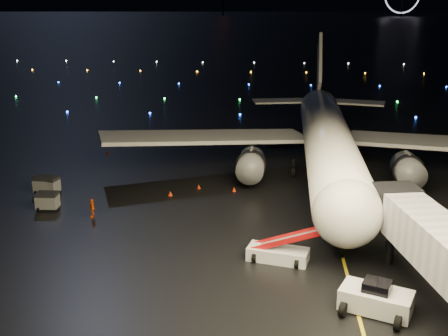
{
  "coord_description": "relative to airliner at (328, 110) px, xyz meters",
  "views": [
    {
      "loc": [
        5.81,
        -37.96,
        20.05
      ],
      "look_at": [
        1.69,
        12.0,
        5.0
      ],
      "focal_mm": 45.0,
      "sensor_mm": 36.0,
      "label": 1
    }
  ],
  "objects": [
    {
      "name": "baggage_cart_0",
      "position": [
        -28.59,
        -14.9,
        -6.76
      ],
      "size": [
        2.13,
        1.53,
        1.76
      ],
      "primitive_type": "cube",
      "rotation": [
        0.0,
        0.0,
        0.04
      ],
      "color": "gray",
      "rests_on": "ground"
    },
    {
      "name": "airliner",
      "position": [
        0.0,
        0.0,
        0.0
      ],
      "size": [
        55.46,
        52.84,
        15.29
      ],
      "primitive_type": null,
      "rotation": [
        0.0,
        0.0,
        -0.03
      ],
      "color": "silver",
      "rests_on": "ground"
    },
    {
      "name": "belt_loader",
      "position": [
        -5.84,
        -24.52,
        -5.93
      ],
      "size": [
        7.32,
        3.53,
        3.43
      ],
      "primitive_type": null,
      "rotation": [
        0.0,
        0.0,
        -0.24
      ],
      "color": "silver",
      "rests_on": "ground"
    },
    {
      "name": "ground",
      "position": [
        -12.58,
        272.25,
        -7.65
      ],
      "size": [
        2000.0,
        2000.0,
        0.0
      ],
      "primitive_type": "plane",
      "color": "black",
      "rests_on": "ground"
    },
    {
      "name": "safety_cone_2",
      "position": [
        -17.14,
        -9.86,
        -7.39
      ],
      "size": [
        0.6,
        0.6,
        0.52
      ],
      "primitive_type": "cone",
      "rotation": [
        0.0,
        0.0,
        0.43
      ],
      "color": "#F43105",
      "rests_on": "ground"
    },
    {
      "name": "lane_centre",
      "position": [
        -0.58,
        -12.75,
        -7.64
      ],
      "size": [
        0.25,
        80.0,
        0.02
      ],
      "primitive_type": "cube",
      "color": "gold",
      "rests_on": "ground"
    },
    {
      "name": "pushback_tug",
      "position": [
        0.61,
        -31.67,
        -6.54
      ],
      "size": [
        5.22,
        4.04,
        2.21
      ],
      "primitive_type": "cube",
      "rotation": [
        0.0,
        0.0,
        -0.4
      ],
      "color": "silver",
      "rests_on": "ground"
    },
    {
      "name": "baggage_cart_1",
      "position": [
        -30.76,
        -10.07,
        -6.72
      ],
      "size": [
        2.27,
        1.67,
        1.85
      ],
      "primitive_type": "cube",
      "rotation": [
        0.0,
        0.0,
        -0.07
      ],
      "color": "gray",
      "rests_on": "ground"
    },
    {
      "name": "safety_cone_1",
      "position": [
        -14.41,
        -7.25,
        -7.41
      ],
      "size": [
        0.53,
        0.53,
        0.47
      ],
      "primitive_type": "cone",
      "rotation": [
        0.0,
        0.0,
        0.37
      ],
      "color": "#F43105",
      "rests_on": "ground"
    },
    {
      "name": "baggage_cart_2",
      "position": [
        -30.36,
        -10.08,
        -6.75
      ],
      "size": [
        2.35,
        1.86,
        1.78
      ],
      "primitive_type": "cube",
      "rotation": [
        0.0,
        0.0,
        -0.2
      ],
      "color": "gray",
      "rests_on": "ground"
    },
    {
      "name": "safety_cone_0",
      "position": [
        -10.45,
        -7.85,
        -7.41
      ],
      "size": [
        0.55,
        0.55,
        0.47
      ],
      "primitive_type": "cone",
      "rotation": [
        0.0,
        0.0,
        -0.42
      ],
      "color": "#F43105",
      "rests_on": "ground"
    },
    {
      "name": "taxiway_lights",
      "position": [
        -12.58,
        78.25,
        -7.47
      ],
      "size": [
        164.0,
        92.0,
        0.36
      ],
      "primitive_type": null,
      "color": "black",
      "rests_on": "ground"
    },
    {
      "name": "crew_c",
      "position": [
        -23.54,
        -16.51,
        -6.72
      ],
      "size": [
        0.72,
        1.16,
        1.85
      ],
      "primitive_type": "imported",
      "rotation": [
        0.0,
        0.0,
        -1.3
      ],
      "color": "#FE5400",
      "rests_on": "ground"
    },
    {
      "name": "safety_cone_3",
      "position": [
        -28.49,
        5.98,
        -7.39
      ],
      "size": [
        0.59,
        0.59,
        0.51
      ],
      "primitive_type": "cone",
      "rotation": [
        0.0,
        0.0,
        0.4
      ],
      "color": "#F43105",
      "rests_on": "ground"
    }
  ]
}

